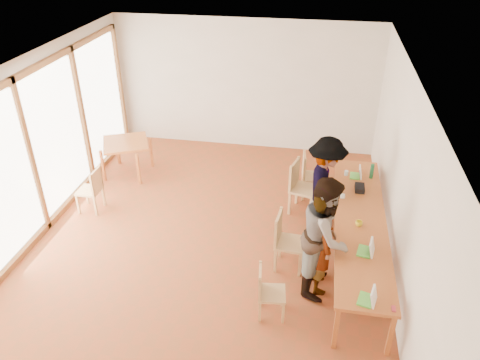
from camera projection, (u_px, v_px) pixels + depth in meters
The scene contains 24 objects.
ground at pixel (206, 245), 8.02m from camera, with size 8.00×8.00×0.00m, color brown.
wall_back at pixel (245, 85), 10.66m from camera, with size 6.00×0.10×3.00m, color silver.
wall_right at pixel (403, 186), 6.81m from camera, with size 0.10×8.00×3.00m, color silver.
window_wall at pixel (29, 154), 7.71m from camera, with size 0.10×8.00×3.00m, color white.
ceiling at pixel (198, 73), 6.49m from camera, with size 6.00×8.00×0.04m, color white.
communal_table at pixel (360, 222), 7.41m from camera, with size 0.80×4.00×0.75m.
side_table at pixel (126, 145), 9.86m from camera, with size 0.90×0.90×0.75m.
chair_near at pixel (266, 287), 6.43m from camera, with size 0.42×0.42×0.43m.
chair_mid at pixel (284, 235), 7.28m from camera, with size 0.49×0.49×0.52m.
chair_far at pixel (299, 182), 8.65m from camera, with size 0.58×0.58×0.54m.
chair_empty at pixel (309, 171), 9.11m from camera, with size 0.47×0.47×0.50m.
chair_spare at pixel (93, 186), 8.69m from camera, with size 0.42×0.42×0.47m.
person_near at pixel (322, 242), 6.74m from camera, with size 0.61×0.40×1.68m, color gray.
person_mid at pixel (325, 235), 6.72m from camera, with size 0.91×0.71×1.87m, color gray.
person_far at pixel (325, 185), 8.03m from camera, with size 1.14×0.66×1.77m, color gray.
laptop_near at pixel (369, 298), 5.82m from camera, with size 0.27×0.29×0.21m.
laptop_mid at pixel (368, 249), 6.64m from camera, with size 0.27×0.30×0.22m.
laptop_far at pixel (358, 174), 8.52m from camera, with size 0.23×0.26×0.21m.
yellow_mug at pixel (359, 224), 7.21m from camera, with size 0.11×0.11×0.09m, color yellow.
green_bottle at pixel (372, 171), 8.45m from camera, with size 0.07×0.07×0.28m, color #1D6A3D.
clear_glass at pixel (346, 173), 8.59m from camera, with size 0.07×0.07×0.09m, color silver.
condiment_cup at pixel (343, 196), 7.93m from camera, with size 0.08×0.08×0.06m, color white.
pink_phone at pixel (394, 309), 5.73m from camera, with size 0.05×0.10×0.01m, color #BF3342.
black_pouch at pixel (360, 188), 8.12m from camera, with size 0.16×0.26×0.09m, color black.
Camera 1 is at (1.69, -6.16, 5.01)m, focal length 35.00 mm.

